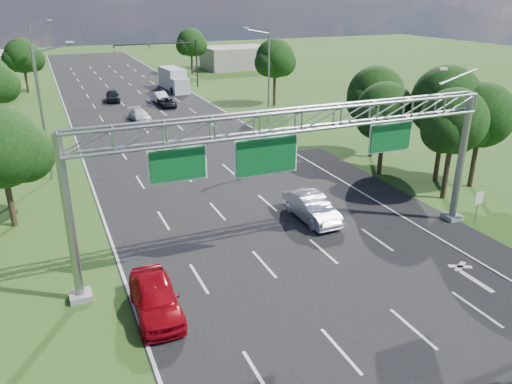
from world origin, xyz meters
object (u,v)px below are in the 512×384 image
regulatory_sign (479,201)px  traffic_signal (173,53)px  sign_gantry (300,131)px  red_coupe (155,298)px  silver_sedan (312,208)px  box_truck (174,80)px

regulatory_sign → traffic_signal: traffic_signal is taller
sign_gantry → red_coupe: (-8.33, -2.56, -6.07)m
traffic_signal → silver_sedan: (-4.20, -49.48, -4.36)m
sign_gantry → traffic_signal: (7.15, 53.00, -1.72)m
traffic_signal → silver_sedan: 49.85m
sign_gantry → regulatory_sign: 13.25m
silver_sedan → regulatory_sign: bearing=-27.9°
regulatory_sign → traffic_signal: 54.37m
traffic_signal → red_coupe: 57.84m
silver_sedan → sign_gantry: bearing=-131.3°
regulatory_sign → silver_sedan: regulatory_sign is taller
regulatory_sign → traffic_signal: (-4.92, 54.02, 3.66)m
sign_gantry → silver_sedan: size_ratio=4.77×
traffic_signal → box_truck: (-0.52, -1.36, -3.65)m
sign_gantry → red_coupe: size_ratio=4.85×
silver_sedan → box_truck: size_ratio=0.58×
red_coupe → box_truck: box_truck is taller
traffic_signal → red_coupe: (-15.48, -55.56, -4.34)m
red_coupe → box_truck: 56.23m
traffic_signal → box_truck: 3.93m
regulatory_sign → silver_sedan: 10.22m
sign_gantry → red_coupe: bearing=-162.9°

